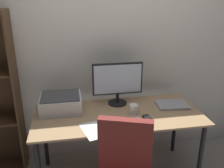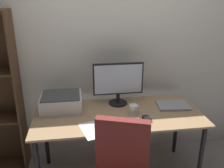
{
  "view_description": "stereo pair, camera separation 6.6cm",
  "coord_description": "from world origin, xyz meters",
  "px_view_note": "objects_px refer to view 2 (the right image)",
  "views": [
    {
      "loc": [
        -0.44,
        -2.13,
        1.86
      ],
      "look_at": [
        -0.06,
        0.04,
        1.04
      ],
      "focal_mm": 39.85,
      "sensor_mm": 36.0,
      "label": 1
    },
    {
      "loc": [
        -0.37,
        -2.14,
        1.86
      ],
      "look_at": [
        -0.06,
        0.04,
        1.04
      ],
      "focal_mm": 39.85,
      "sensor_mm": 36.0,
      "label": 2
    }
  ],
  "objects_px": {
    "monitor": "(118,81)",
    "desk": "(118,121)",
    "coffee_mug": "(134,109)",
    "mouse": "(147,119)",
    "keyboard": "(124,122)",
    "printer": "(61,102)",
    "laptop": "(173,105)"
  },
  "relations": [
    {
      "from": "monitor",
      "to": "laptop",
      "type": "height_order",
      "value": "monitor"
    },
    {
      "from": "coffee_mug",
      "to": "printer",
      "type": "height_order",
      "value": "printer"
    },
    {
      "from": "monitor",
      "to": "laptop",
      "type": "relative_size",
      "value": 1.63
    },
    {
      "from": "desk",
      "to": "laptop",
      "type": "xyz_separation_m",
      "value": [
        0.59,
        0.07,
        0.09
      ]
    },
    {
      "from": "monitor",
      "to": "mouse",
      "type": "height_order",
      "value": "monitor"
    },
    {
      "from": "printer",
      "to": "keyboard",
      "type": "bearing_deg",
      "value": -31.59
    },
    {
      "from": "laptop",
      "to": "monitor",
      "type": "bearing_deg",
      "value": 169.6
    },
    {
      "from": "coffee_mug",
      "to": "printer",
      "type": "distance_m",
      "value": 0.72
    },
    {
      "from": "mouse",
      "to": "coffee_mug",
      "type": "relative_size",
      "value": 0.97
    },
    {
      "from": "laptop",
      "to": "printer",
      "type": "distance_m",
      "value": 1.14
    },
    {
      "from": "monitor",
      "to": "keyboard",
      "type": "distance_m",
      "value": 0.48
    },
    {
      "from": "monitor",
      "to": "keyboard",
      "type": "xyz_separation_m",
      "value": [
        -0.01,
        -0.41,
        -0.24
      ]
    },
    {
      "from": "desk",
      "to": "laptop",
      "type": "bearing_deg",
      "value": 7.18
    },
    {
      "from": "desk",
      "to": "printer",
      "type": "relative_size",
      "value": 4.07
    },
    {
      "from": "mouse",
      "to": "laptop",
      "type": "distance_m",
      "value": 0.43
    },
    {
      "from": "printer",
      "to": "mouse",
      "type": "bearing_deg",
      "value": -23.39
    },
    {
      "from": "mouse",
      "to": "laptop",
      "type": "bearing_deg",
      "value": 24.25
    },
    {
      "from": "keyboard",
      "to": "printer",
      "type": "height_order",
      "value": "printer"
    },
    {
      "from": "desk",
      "to": "monitor",
      "type": "xyz_separation_m",
      "value": [
        0.04,
        0.23,
        0.33
      ]
    },
    {
      "from": "monitor",
      "to": "coffee_mug",
      "type": "relative_size",
      "value": 5.24
    },
    {
      "from": "monitor",
      "to": "printer",
      "type": "xyz_separation_m",
      "value": [
        -0.59,
        -0.06,
        -0.17
      ]
    },
    {
      "from": "desk",
      "to": "mouse",
      "type": "xyz_separation_m",
      "value": [
        0.24,
        -0.17,
        0.1
      ]
    },
    {
      "from": "monitor",
      "to": "desk",
      "type": "bearing_deg",
      "value": -99.17
    },
    {
      "from": "desk",
      "to": "monitor",
      "type": "relative_size",
      "value": 3.13
    },
    {
      "from": "coffee_mug",
      "to": "laptop",
      "type": "relative_size",
      "value": 0.31
    },
    {
      "from": "mouse",
      "to": "printer",
      "type": "relative_size",
      "value": 0.24
    },
    {
      "from": "coffee_mug",
      "to": "laptop",
      "type": "height_order",
      "value": "coffee_mug"
    },
    {
      "from": "monitor",
      "to": "printer",
      "type": "relative_size",
      "value": 1.3
    },
    {
      "from": "coffee_mug",
      "to": "laptop",
      "type": "distance_m",
      "value": 0.46
    },
    {
      "from": "monitor",
      "to": "mouse",
      "type": "relative_size",
      "value": 5.42
    },
    {
      "from": "monitor",
      "to": "laptop",
      "type": "distance_m",
      "value": 0.62
    },
    {
      "from": "mouse",
      "to": "coffee_mug",
      "type": "distance_m",
      "value": 0.18
    }
  ]
}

